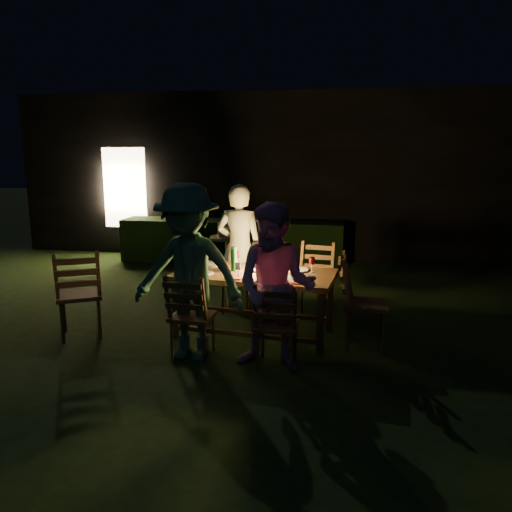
% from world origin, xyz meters
% --- Properties ---
extents(garden_envelope, '(40.00, 40.00, 3.20)m').
position_xyz_m(garden_envelope, '(-0.01, 6.15, 1.58)').
color(garden_envelope, black).
rests_on(garden_envelope, ground).
extents(dining_table, '(1.88, 1.08, 0.74)m').
position_xyz_m(dining_table, '(0.60, 0.03, 0.67)').
color(dining_table, '#493118').
rests_on(dining_table, ground).
extents(chair_near_left, '(0.44, 0.47, 0.93)m').
position_xyz_m(chair_near_left, '(0.07, -0.68, 0.28)').
color(chair_near_left, '#493118').
rests_on(chair_near_left, ground).
extents(chair_near_right, '(0.41, 0.44, 0.91)m').
position_xyz_m(chair_near_right, '(0.97, -0.78, 0.28)').
color(chair_near_right, '#493118').
rests_on(chair_near_right, ground).
extents(chair_far_left, '(0.42, 0.45, 0.90)m').
position_xyz_m(chair_far_left, '(0.24, 0.85, 0.27)').
color(chair_far_left, '#493118').
rests_on(chair_far_left, ground).
extents(chair_far_right, '(0.50, 0.53, 0.99)m').
position_xyz_m(chair_far_right, '(1.24, 0.74, 0.30)').
color(chair_far_right, '#493118').
rests_on(chair_far_right, ground).
extents(chair_end, '(0.50, 0.47, 1.05)m').
position_xyz_m(chair_end, '(1.83, -0.11, 0.32)').
color(chair_end, '#493118').
rests_on(chair_end, ground).
extents(chair_spare, '(0.66, 0.68, 1.08)m').
position_xyz_m(chair_spare, '(-1.34, -0.37, 0.33)').
color(chair_spare, '#493118').
rests_on(chair_spare, ground).
extents(person_house_side, '(0.65, 0.47, 1.68)m').
position_xyz_m(person_house_side, '(0.25, 0.90, 0.84)').
color(person_house_side, beige).
rests_on(person_house_side, ground).
extents(person_opp_right, '(0.86, 0.70, 1.63)m').
position_xyz_m(person_opp_right, '(0.96, -0.83, 0.82)').
color(person_opp_right, '#C587B4').
rests_on(person_opp_right, ground).
extents(person_opp_left, '(1.23, 0.79, 1.80)m').
position_xyz_m(person_opp_left, '(0.07, -0.73, 0.90)').
color(person_opp_left, '#2F5F48').
rests_on(person_opp_left, ground).
extents(lantern, '(0.16, 0.16, 0.35)m').
position_xyz_m(lantern, '(0.66, 0.08, 0.90)').
color(lantern, white).
rests_on(lantern, dining_table).
extents(plate_far_left, '(0.25, 0.25, 0.01)m').
position_xyz_m(plate_far_left, '(0.08, 0.31, 0.75)').
color(plate_far_left, white).
rests_on(plate_far_left, dining_table).
extents(plate_near_left, '(0.25, 0.25, 0.01)m').
position_xyz_m(plate_near_left, '(0.03, -0.12, 0.75)').
color(plate_near_left, white).
rests_on(plate_near_left, dining_table).
extents(plate_far_right, '(0.25, 0.25, 0.01)m').
position_xyz_m(plate_far_right, '(1.08, 0.20, 0.75)').
color(plate_far_right, white).
rests_on(plate_far_right, dining_table).
extents(plate_near_right, '(0.25, 0.25, 0.01)m').
position_xyz_m(plate_near_right, '(1.03, -0.23, 0.75)').
color(plate_near_right, white).
rests_on(plate_near_right, dining_table).
extents(wineglass_a, '(0.06, 0.06, 0.18)m').
position_xyz_m(wineglass_a, '(0.34, 0.35, 0.83)').
color(wineglass_a, '#59070F').
rests_on(wineglass_a, dining_table).
extents(wineglass_b, '(0.06, 0.06, 0.18)m').
position_xyz_m(wineglass_b, '(-0.12, -0.00, 0.83)').
color(wineglass_b, '#59070F').
rests_on(wineglass_b, dining_table).
extents(wineglass_c, '(0.06, 0.06, 0.18)m').
position_xyz_m(wineglass_c, '(0.87, -0.28, 0.83)').
color(wineglass_c, '#59070F').
rests_on(wineglass_c, dining_table).
extents(wineglass_d, '(0.06, 0.06, 0.18)m').
position_xyz_m(wineglass_d, '(1.24, 0.14, 0.83)').
color(wineglass_d, '#59070F').
rests_on(wineglass_d, dining_table).
extents(wineglass_e, '(0.06, 0.06, 0.18)m').
position_xyz_m(wineglass_e, '(0.47, -0.25, 0.83)').
color(wineglass_e, silver).
rests_on(wineglass_e, dining_table).
extents(bottle_table, '(0.07, 0.07, 0.28)m').
position_xyz_m(bottle_table, '(0.36, 0.06, 0.88)').
color(bottle_table, '#0F471E').
rests_on(bottle_table, dining_table).
extents(napkin_left, '(0.18, 0.14, 0.01)m').
position_xyz_m(napkin_left, '(0.42, -0.27, 0.75)').
color(napkin_left, red).
rests_on(napkin_left, dining_table).
extents(napkin_right, '(0.18, 0.14, 0.01)m').
position_xyz_m(napkin_right, '(1.12, -0.33, 0.75)').
color(napkin_right, red).
rests_on(napkin_right, dining_table).
extents(phone, '(0.14, 0.07, 0.01)m').
position_xyz_m(phone, '(-0.04, -0.19, 0.75)').
color(phone, black).
rests_on(phone, dining_table).
extents(side_table, '(0.55, 0.55, 0.74)m').
position_xyz_m(side_table, '(-0.25, 2.32, 0.66)').
color(side_table, olive).
rests_on(side_table, ground).
extents(ice_bucket, '(0.30, 0.30, 0.22)m').
position_xyz_m(ice_bucket, '(-0.25, 2.32, 0.85)').
color(ice_bucket, '#A5A8AD').
rests_on(ice_bucket, side_table).
extents(bottle_bucket_a, '(0.07, 0.07, 0.32)m').
position_xyz_m(bottle_bucket_a, '(-0.30, 2.28, 0.90)').
color(bottle_bucket_a, '#0F471E').
rests_on(bottle_bucket_a, side_table).
extents(bottle_bucket_b, '(0.07, 0.07, 0.32)m').
position_xyz_m(bottle_bucket_b, '(-0.20, 2.36, 0.90)').
color(bottle_bucket_b, '#0F471E').
rests_on(bottle_bucket_b, side_table).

